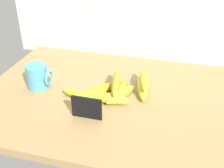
% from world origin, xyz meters
% --- Properties ---
extents(counter_top, '(1.10, 0.76, 0.03)m').
position_xyz_m(counter_top, '(0.00, 0.00, 0.01)').
color(counter_top, '#A27F4F').
rests_on(counter_top, ground).
extents(chalkboard_sign, '(0.11, 0.02, 0.08)m').
position_xyz_m(chalkboard_sign, '(-0.07, -0.17, 0.07)').
color(chalkboard_sign, black).
rests_on(chalkboard_sign, counter_top).
extents(coffee_mug, '(0.10, 0.09, 0.10)m').
position_xyz_m(coffee_mug, '(-0.34, -0.02, 0.08)').
color(coffee_mug, '#4897B6').
rests_on(coffee_mug, counter_top).
extents(banana_0, '(0.15, 0.14, 0.04)m').
position_xyz_m(banana_0, '(-0.07, -0.01, 0.05)').
color(banana_0, gold).
rests_on(banana_0, counter_top).
extents(banana_1, '(0.16, 0.04, 0.04)m').
position_xyz_m(banana_1, '(-0.02, -0.06, 0.05)').
color(banana_1, gold).
rests_on(banana_1, counter_top).
extents(banana_2, '(0.18, 0.08, 0.04)m').
position_xyz_m(banana_2, '(-0.13, -0.07, 0.05)').
color(banana_2, '#A5B827').
rests_on(banana_2, counter_top).
extents(banana_3, '(0.08, 0.20, 0.04)m').
position_xyz_m(banana_3, '(0.09, 0.06, 0.05)').
color(banana_3, gold).
rests_on(banana_3, counter_top).
extents(banana_4, '(0.11, 0.16, 0.04)m').
position_xyz_m(banana_4, '(0.02, -0.02, 0.05)').
color(banana_4, '#A8C430').
rests_on(banana_4, counter_top).
extents(banana_5, '(0.07, 0.17, 0.04)m').
position_xyz_m(banana_5, '(0.00, 0.02, 0.05)').
color(banana_5, '#B6881D').
rests_on(banana_5, counter_top).
extents(banana_6, '(0.07, 0.18, 0.03)m').
position_xyz_m(banana_6, '(0.10, 0.06, 0.08)').
color(banana_6, yellow).
rests_on(banana_6, banana_3).
extents(banana_7, '(0.07, 0.20, 0.03)m').
position_xyz_m(banana_7, '(-0.01, 0.01, 0.08)').
color(banana_7, '#B48E25').
rests_on(banana_7, banana_5).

